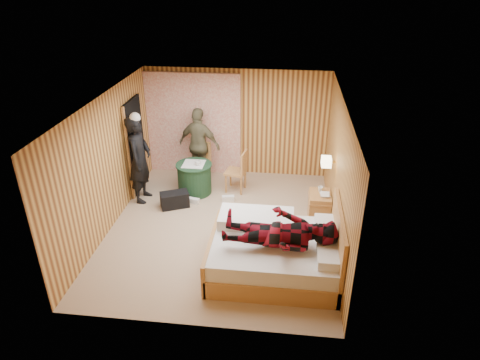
# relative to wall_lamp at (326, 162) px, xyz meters

# --- Properties ---
(floor) EXTENTS (4.20, 5.00, 0.01)m
(floor) POSITION_rel_wall_lamp_xyz_m (-1.92, -0.45, -1.30)
(floor) COLOR tan
(floor) RESTS_ON ground
(ceiling) EXTENTS (4.20, 5.00, 0.01)m
(ceiling) POSITION_rel_wall_lamp_xyz_m (-1.92, -0.45, 1.20)
(ceiling) COLOR silver
(ceiling) RESTS_ON wall_back
(wall_back) EXTENTS (4.20, 0.02, 2.50)m
(wall_back) POSITION_rel_wall_lamp_xyz_m (-1.92, 2.05, -0.05)
(wall_back) COLOR #DCAC54
(wall_back) RESTS_ON floor
(wall_left) EXTENTS (0.02, 5.00, 2.50)m
(wall_left) POSITION_rel_wall_lamp_xyz_m (-4.02, -0.45, -0.05)
(wall_left) COLOR #DCAC54
(wall_left) RESTS_ON floor
(wall_right) EXTENTS (0.02, 5.00, 2.50)m
(wall_right) POSITION_rel_wall_lamp_xyz_m (0.18, -0.45, -0.05)
(wall_right) COLOR #DCAC54
(wall_right) RESTS_ON floor
(curtain) EXTENTS (2.20, 0.08, 2.40)m
(curtain) POSITION_rel_wall_lamp_xyz_m (-2.92, 1.98, -0.10)
(curtain) COLOR white
(curtain) RESTS_ON floor
(doorway) EXTENTS (0.06, 0.90, 2.05)m
(doorway) POSITION_rel_wall_lamp_xyz_m (-3.98, 0.95, -0.28)
(doorway) COLOR black
(doorway) RESTS_ON floor
(wall_lamp) EXTENTS (0.26, 0.24, 0.16)m
(wall_lamp) POSITION_rel_wall_lamp_xyz_m (0.00, 0.00, 0.00)
(wall_lamp) COLOR gold
(wall_lamp) RESTS_ON wall_right
(bed) EXTENTS (2.14, 1.68, 1.16)m
(bed) POSITION_rel_wall_lamp_xyz_m (-0.80, -1.55, -0.97)
(bed) COLOR tan
(bed) RESTS_ON floor
(nightstand) EXTENTS (0.43, 0.59, 0.57)m
(nightstand) POSITION_rel_wall_lamp_xyz_m (-0.04, 0.09, -1.01)
(nightstand) COLOR tan
(nightstand) RESTS_ON floor
(round_table) EXTENTS (0.78, 0.78, 0.70)m
(round_table) POSITION_rel_wall_lamp_xyz_m (-2.71, 0.90, -0.95)
(round_table) COLOR #1D3F26
(round_table) RESTS_ON floor
(chair_far) EXTENTS (0.52, 0.52, 0.93)m
(chair_far) POSITION_rel_wall_lamp_xyz_m (-2.69, 1.53, -0.76)
(chair_far) COLOR tan
(chair_far) RESTS_ON floor
(chair_near) EXTENTS (0.49, 0.49, 0.95)m
(chair_near) POSITION_rel_wall_lamp_xyz_m (-1.75, 1.08, -0.75)
(chair_near) COLOR tan
(chair_near) RESTS_ON floor
(duffel_bag) EXTENTS (0.65, 0.51, 0.32)m
(duffel_bag) POSITION_rel_wall_lamp_xyz_m (-3.00, 0.23, -1.14)
(duffel_bag) COLOR black
(duffel_bag) RESTS_ON floor
(sneaker_left) EXTENTS (0.27, 0.15, 0.11)m
(sneaker_left) POSITION_rel_wall_lamp_xyz_m (-2.65, 0.42, -1.24)
(sneaker_left) COLOR silver
(sneaker_left) RESTS_ON floor
(sneaker_right) EXTENTS (0.28, 0.16, 0.12)m
(sneaker_right) POSITION_rel_wall_lamp_xyz_m (-1.93, 0.60, -1.24)
(sneaker_right) COLOR silver
(sneaker_right) RESTS_ON floor
(woman_standing) EXTENTS (0.47, 0.69, 1.86)m
(woman_standing) POSITION_rel_wall_lamp_xyz_m (-3.75, 0.48, -0.37)
(woman_standing) COLOR black
(woman_standing) RESTS_ON floor
(man_at_table) EXTENTS (1.09, 0.69, 1.72)m
(man_at_table) POSITION_rel_wall_lamp_xyz_m (-2.71, 1.56, -0.44)
(man_at_table) COLOR brown
(man_at_table) RESTS_ON floor
(man_on_bed) EXTENTS (0.86, 0.67, 1.77)m
(man_on_bed) POSITION_rel_wall_lamp_xyz_m (-0.77, -1.78, -0.29)
(man_on_bed) COLOR maroon
(man_on_bed) RESTS_ON bed
(book_lower) EXTENTS (0.20, 0.25, 0.02)m
(book_lower) POSITION_rel_wall_lamp_xyz_m (-0.04, 0.04, -0.72)
(book_lower) COLOR silver
(book_lower) RESTS_ON nightstand
(book_upper) EXTENTS (0.18, 0.23, 0.02)m
(book_upper) POSITION_rel_wall_lamp_xyz_m (-0.04, 0.04, -0.70)
(book_upper) COLOR silver
(book_upper) RESTS_ON nightstand
(cup_nightstand) EXTENTS (0.10, 0.10, 0.09)m
(cup_nightstand) POSITION_rel_wall_lamp_xyz_m (-0.04, 0.22, -0.69)
(cup_nightstand) COLOR silver
(cup_nightstand) RESTS_ON nightstand
(cup_table) EXTENTS (0.14, 0.14, 0.10)m
(cup_table) POSITION_rel_wall_lamp_xyz_m (-2.61, 0.85, -0.56)
(cup_table) COLOR silver
(cup_table) RESTS_ON round_table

